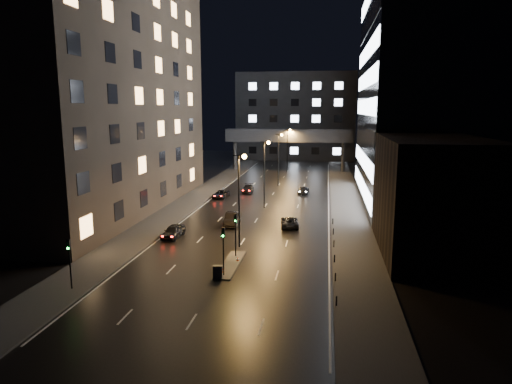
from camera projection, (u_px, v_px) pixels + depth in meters
ground at (273, 194)px, 80.91m from camera, size 160.00×160.00×0.00m
sidewalk_left at (197, 196)px, 77.92m from camera, size 5.00×110.00×0.15m
sidewalk_right at (346, 201)px, 74.16m from camera, size 5.00×110.00×0.15m
building_left at (105, 72)px, 65.13m from camera, size 15.00×48.00×40.00m
building_right_low at (432, 197)px, 46.68m from camera, size 10.00×18.00×12.00m
building_right_glass at (435, 57)px, 69.18m from camera, size 20.00×36.00×45.00m
building_far at (296, 116)px, 135.02m from camera, size 34.00×14.00×25.00m
skybridge at (288, 136)px, 108.56m from camera, size 30.00×3.00×10.00m
median_island at (231, 265)px, 43.92m from camera, size 1.60×8.00×0.15m
traffic_signal_near at (235, 228)px, 45.80m from camera, size 0.28×0.34×4.40m
traffic_signal_far at (223, 243)px, 40.45m from camera, size 0.28×0.34×4.40m
traffic_signal_corner at (69, 256)px, 37.40m from camera, size 0.28×0.34×4.40m
bollard_row at (334, 251)px, 46.74m from camera, size 0.12×25.12×0.90m
streetlight_near at (240, 188)px, 48.61m from camera, size 1.45×0.50×10.15m
streetlight_mid_a at (265, 165)px, 68.05m from camera, size 1.45×0.50×10.15m
streetlight_mid_b at (279, 153)px, 87.49m from camera, size 1.45×0.50×10.15m
streetlight_far at (288, 145)px, 106.92m from camera, size 1.45×0.50×10.15m
car_away_a at (173, 231)px, 53.21m from camera, size 2.00×4.49×1.50m
car_away_b at (232, 219)px, 58.99m from camera, size 2.05×5.07×1.64m
car_away_c at (221, 194)px, 76.87m from camera, size 2.44×4.71×1.27m
car_away_d at (248, 189)px, 81.82m from camera, size 2.29×4.77×1.34m
car_toward_a at (290, 222)px, 58.09m from camera, size 2.66×4.89×1.30m
car_toward_b at (303, 190)px, 80.73m from camera, size 1.95×4.46×1.28m
utility_cabinet at (217, 272)px, 40.27m from camera, size 0.89×0.63×1.10m
cone_a at (238, 260)px, 44.79m from camera, size 0.45×0.45×0.53m
cone_b at (223, 271)px, 41.68m from camera, size 0.48×0.48×0.52m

